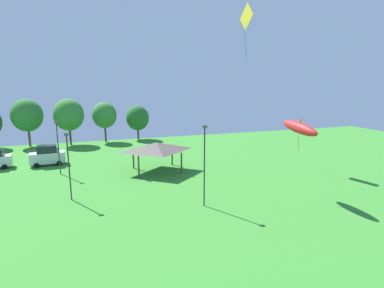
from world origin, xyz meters
TOP-DOWN VIEW (x-y plane):
  - kite_flying_5 at (16.92, 38.71)m, footprint 0.55×3.53m
  - kite_flying_6 at (14.75, 24.06)m, footprint 1.05×4.73m
  - parked_car_second_from_left at (-9.00, 44.09)m, footprint 4.44×2.31m
  - park_pavilion at (4.04, 36.66)m, footprint 6.59×5.44m
  - light_post_0 at (5.61, 24.65)m, footprint 0.36×0.20m
  - light_post_1 at (-5.50, 29.96)m, footprint 0.36×0.20m
  - light_post_2 at (-7.11, 39.06)m, footprint 0.36×0.20m
  - treeline_tree_1 at (-13.40, 58.58)m, footprint 5.05×5.05m
  - treeline_tree_2 at (-6.80, 57.73)m, footprint 5.07×5.07m
  - treeline_tree_3 at (-0.79, 58.52)m, footprint 4.35×4.35m
  - treeline_tree_4 at (5.35, 59.16)m, footprint 4.34×4.34m

SIDE VIEW (x-z plane):
  - parked_car_second_from_left at x=-9.00m, z-range -0.04..2.64m
  - park_pavilion at x=4.04m, z-range 1.28..4.88m
  - light_post_1 at x=-5.50m, z-range 0.40..6.69m
  - light_post_2 at x=-7.11m, z-range 0.40..6.74m
  - light_post_0 at x=5.61m, z-range 0.41..7.57m
  - treeline_tree_4 at x=5.35m, z-range 0.89..7.45m
  - treeline_tree_3 at x=-0.79m, z-range 1.28..8.64m
  - treeline_tree_2 at x=-6.80m, z-range 1.25..9.36m
  - treeline_tree_1 at x=-13.40m, z-range 1.28..9.42m
  - kite_flying_6 at x=14.75m, z-range 5.10..8.07m
  - kite_flying_5 at x=16.92m, z-range 15.54..22.64m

